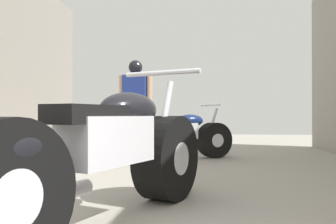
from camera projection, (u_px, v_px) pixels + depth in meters
name	position (u px, v px, depth m)	size (l,w,h in m)	color
ground_plane	(163.00, 176.00, 3.94)	(17.26, 17.26, 0.00)	#9E998E
motorcycle_maroon_cruiser	(104.00, 158.00, 2.12)	(1.06, 2.16, 1.03)	black
motorcycle_black_naked	(177.00, 137.00, 5.34)	(1.66, 1.17, 0.86)	black
mechanic_in_blue	(135.00, 96.00, 6.85)	(0.69, 0.30, 1.75)	#4C4C4C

